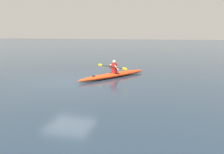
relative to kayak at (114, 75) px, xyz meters
The scene contains 3 objects.
ground_plane 2.83m from the kayak, 45.94° to the left, with size 160.00×160.00×0.00m, color #1E2D3D.
kayak is the anchor object (origin of this frame).
kayaker 0.46m from the kayak, 58.29° to the left, with size 2.13×1.34×0.75m.
Camera 1 is at (-5.40, 10.84, 2.61)m, focal length 36.61 mm.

